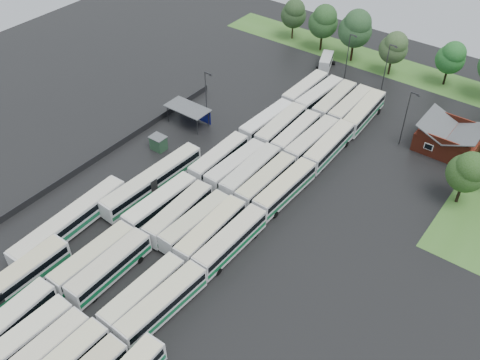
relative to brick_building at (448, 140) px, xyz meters
The scene contains 50 objects.
ground 49.08m from the brick_building, 119.30° to the right, with size 160.00×160.00×0.00m, color black.
brick_building is the anchor object (origin of this frame).
wash_shed 46.14m from the brick_building, 153.27° to the right, with size 8.20×4.20×3.58m.
utility_hut 50.26m from the brick_building, 143.11° to the right, with size 2.70×2.20×2.62m.
grass_strip_north 31.19m from the brick_building, 134.96° to the left, with size 80.00×10.00×0.01m, color #3E6F27.
west_fence 57.83m from the brick_building, 143.04° to the right, with size 0.10×50.00×1.20m, color #2D2D30.
bus_r0c0 74.22m from the brick_building, 112.54° to the right, with size 3.40×13.38×3.69m.
bus_r0c1 73.17m from the brick_building, 110.01° to the right, with size 3.14×13.01×3.60m.
bus_r0c2 72.11m from the brick_building, 107.67° to the right, with size 2.89×12.85×3.57m.
bus_r1c0 61.96m from the brick_building, 117.17° to the right, with size 2.89×12.92×3.59m.
bus_r1c1 60.48m from the brick_building, 114.83° to the right, with size 2.91×12.91×3.58m.
bus_r1c3 58.40m from the brick_building, 108.83° to the right, with size 2.94×12.70×3.52m.
bus_r1c4 57.30m from the brick_building, 105.93° to the right, with size 3.43×13.37×3.69m.
bus_r2c0 50.63m from the brick_building, 124.34° to the right, with size 3.21×13.11×3.62m.
bus_r2c1 48.67m from the brick_building, 120.93° to the right, with size 3.24×12.91×3.57m.
bus_r2c2 47.03m from the brick_building, 117.64° to the right, with size 3.06×12.66×3.50m.
bus_r2c3 45.81m from the brick_building, 114.32° to the right, with size 3.11×13.21×3.66m.
bus_r2c4 44.39m from the brick_building, 110.45° to the right, with size 2.97×13.30×3.69m.
bus_r3c0 39.90m from the brick_building, 135.60° to the right, with size 2.80×12.73×3.54m.
bus_r3c1 37.46m from the brick_building, 131.96° to the right, with size 3.16×12.85×3.55m.
bus_r3c2 35.50m from the brick_building, 128.56° to the right, with size 3.02×13.24×3.67m.
bus_r3c3 33.85m from the brick_building, 124.02° to the right, with size 2.86×12.87×3.58m.
bus_r3c4 31.86m from the brick_building, 119.22° to the right, with size 3.15×13.39×3.71m.
bus_r4c0 31.72m from the brick_building, 153.35° to the right, with size 3.28×12.90×3.56m.
bus_r4c1 29.07m from the brick_building, 150.68° to the right, with size 3.18×13.14×3.64m.
bus_r4c2 26.31m from the brick_building, 146.82° to the right, with size 2.98×12.65×3.50m.
bus_r4c3 23.74m from the brick_building, 141.98° to the right, with size 3.04×13.32×3.70m.
bus_r4c4 21.03m from the brick_building, 137.73° to the right, with size 3.15×13.38×3.71m.
bus_r5c0 28.59m from the brick_building, behind, with size 2.86×12.84×3.57m.
bus_r5c1 25.27m from the brick_building, behind, with size 3.35×13.08×3.61m.
bus_r5c2 21.91m from the brick_building, behind, with size 3.09×13.04×3.61m.
bus_r5c3 18.66m from the brick_building, behind, with size 2.88×13.00×3.61m.
bus_r5c4 15.71m from the brick_building, behind, with size 3.50×13.47×3.72m.
artic_bus_west_a 73.95m from the brick_building, 116.76° to the right, with size 2.86×19.89×3.69m.
artic_bus_west_b 51.00m from the brick_building, 130.68° to the right, with size 3.51×19.38×3.58m.
artic_bus_west_c 63.83m from the brick_building, 124.60° to the right, with size 3.42×19.78×3.66m.
minibus 34.38m from the brick_building, 157.50° to the left, with size 4.22×6.47×2.65m.
tree_north_0 49.90m from the brick_building, 155.36° to the left, with size 5.86×5.86×9.71m.
tree_north_1 41.98m from the brick_building, 151.88° to the left, with size 6.56×6.56×10.86m.
tree_north_2 35.01m from the brick_building, 146.22° to the left, with size 7.21×7.21×11.94m.
tree_north_3 27.18m from the brick_building, 136.31° to the left, with size 5.92×5.92×9.81m.
tree_north_4 23.43m from the brick_building, 111.47° to the left, with size 5.85×5.85×9.68m.
tree_east_0 14.66m from the brick_building, 62.60° to the right, with size 5.86×5.86×9.70m.
lamp_post_ne 8.98m from the brick_building, 153.54° to the right, with size 1.64×0.32×10.66m.
lamp_post_nw 43.02m from the brick_building, 153.72° to the right, with size 1.66×0.32×10.80m.
lamp_post_back_w 28.51m from the brick_building, 156.73° to the left, with size 1.55×0.30×10.05m.
lamp_post_back_e 20.81m from the brick_building, 148.34° to the left, with size 1.63×0.32×10.58m.
puddle_0 71.07m from the brick_building, 113.93° to the right, with size 5.93×5.93×0.01m, color black.
puddle_2 52.48m from the brick_building, 129.43° to the right, with size 5.66×5.66×0.01m, color black.
puddle_3 47.12m from the brick_building, 113.07° to the right, with size 3.96×3.96×0.01m, color black.
Camera 1 is at (40.21, -38.82, 56.24)m, focal length 40.00 mm.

